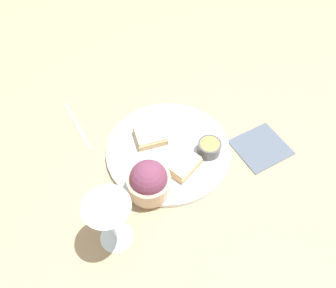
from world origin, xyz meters
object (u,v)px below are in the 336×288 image
(salad_bowl, at_px, (149,181))
(cheese_toast_near, at_px, (183,162))
(sauce_ramekin, at_px, (209,147))
(fork, at_px, (77,125))
(napkin, at_px, (261,147))
(wine_glass, at_px, (110,217))
(cheese_toast_far, at_px, (150,135))

(salad_bowl, distance_m, cheese_toast_near, 0.11)
(cheese_toast_near, bearing_deg, sauce_ramekin, -179.86)
(fork, bearing_deg, napkin, 140.11)
(salad_bowl, bearing_deg, wine_glass, 26.98)
(sauce_ramekin, height_order, fork, sauce_ramekin)
(sauce_ramekin, distance_m, napkin, 0.15)
(sauce_ramekin, height_order, wine_glass, wine_glass)
(cheese_toast_far, relative_size, fork, 0.49)
(cheese_toast_near, distance_m, cheese_toast_far, 0.12)
(salad_bowl, bearing_deg, fork, -76.13)
(cheese_toast_far, relative_size, napkin, 0.69)
(wine_glass, relative_size, napkin, 1.13)
(sauce_ramekin, relative_size, cheese_toast_near, 0.59)
(salad_bowl, xyz_separation_m, sauce_ramekin, (-0.18, -0.02, -0.02))
(sauce_ramekin, height_order, napkin, sauce_ramekin)
(cheese_toast_near, bearing_deg, salad_bowl, 8.61)
(wine_glass, bearing_deg, napkin, -177.19)
(napkin, bearing_deg, salad_bowl, -6.96)
(napkin, xyz_separation_m, fork, (0.38, -0.32, -0.00))
(cheese_toast_far, bearing_deg, sauce_ramekin, 132.76)
(wine_glass, bearing_deg, cheese_toast_near, -161.13)
(wine_glass, bearing_deg, salad_bowl, -153.02)
(salad_bowl, xyz_separation_m, napkin, (-0.31, 0.04, -0.05))
(napkin, distance_m, fork, 0.50)
(napkin, bearing_deg, cheese_toast_far, -35.36)
(sauce_ramekin, xyz_separation_m, fork, (0.25, -0.27, -0.03))
(cheese_toast_far, bearing_deg, cheese_toast_near, 102.88)
(salad_bowl, bearing_deg, cheese_toast_far, -120.44)
(wine_glass, distance_m, napkin, 0.45)
(salad_bowl, relative_size, cheese_toast_near, 1.02)
(wine_glass, relative_size, fork, 0.81)
(cheese_toast_near, bearing_deg, napkin, 165.69)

